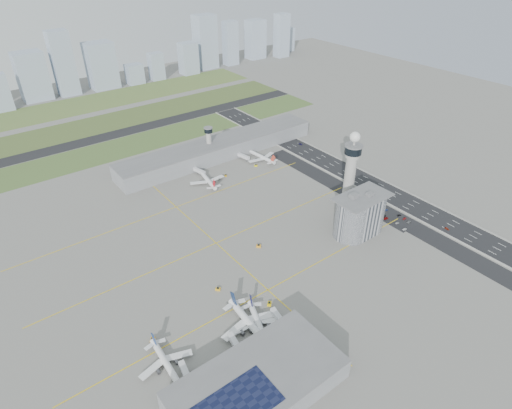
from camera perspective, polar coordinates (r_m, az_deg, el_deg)
ground at (r=310.08m, az=3.93°, el=-5.12°), size 1000.00×1000.00×0.00m
grass_strip_0 at (r=471.54m, az=-16.26°, el=7.63°), size 480.00×50.00×0.08m
grass_strip_1 at (r=537.58m, az=-19.46°, el=10.16°), size 480.00×60.00×0.08m
grass_strip_2 at (r=610.30m, az=-22.12°, el=12.23°), size 480.00×70.00×0.08m
runway at (r=503.80m, az=-17.94°, el=8.97°), size 480.00×22.00×0.10m
highway at (r=383.70m, az=17.09°, el=1.49°), size 28.00×500.00×0.10m
barrier_left at (r=373.34m, az=15.79°, el=0.90°), size 0.60×500.00×1.20m
barrier_right at (r=393.76m, az=18.35°, el=2.18°), size 0.60×500.00×1.20m
landside_road at (r=361.02m, az=15.90°, el=-0.40°), size 18.00×260.00×0.08m
parking_lot at (r=354.04m, az=17.18°, el=-1.35°), size 20.00×44.00×0.10m
taxiway_line_h_0 at (r=273.07m, az=1.60°, el=-11.33°), size 260.00×0.60×0.01m
taxiway_line_h_1 at (r=310.45m, az=-5.35°, el=-5.15°), size 260.00×0.60×0.01m
taxiway_line_h_2 at (r=354.10m, az=-10.60°, el=-0.33°), size 260.00×0.60×0.01m
taxiway_line_v at (r=310.45m, az=-5.35°, el=-5.15°), size 0.60×260.00×0.01m
control_tower at (r=340.51m, az=12.54°, el=4.85°), size 14.00×14.00×64.50m
secondary_tower at (r=420.91m, az=-6.30°, el=8.54°), size 8.60×8.60×31.90m
admin_building at (r=320.76m, az=13.69°, el=-1.30°), size 42.00×24.00×33.50m
terminal_pier at (r=428.58m, az=-4.93°, el=7.47°), size 210.00×32.00×15.80m
near_terminal at (r=222.30m, az=0.19°, el=-22.85°), size 84.00×42.00×13.00m
airplane_near_a at (r=236.54m, az=-11.91°, el=-19.73°), size 31.18×36.14×9.73m
airplane_near_b at (r=247.39m, az=-0.75°, el=-15.29°), size 39.05×44.94×11.88m
airplane_near_c at (r=248.07m, az=0.41°, el=-15.43°), size 40.93×44.11×10.02m
airplane_far_a at (r=382.92m, az=-6.56°, el=3.67°), size 38.52×43.09×10.61m
airplane_far_b at (r=420.46m, az=0.71°, el=6.67°), size 34.84×39.97×10.48m
jet_bridge_near_0 at (r=228.43m, az=-8.71°, el=-22.78°), size 5.39×14.31×5.70m
jet_bridge_near_1 at (r=237.02m, az=-2.05°, el=-19.38°), size 5.39×14.31×5.70m
jet_bridge_near_2 at (r=248.96m, az=3.80°, el=-16.05°), size 5.39×14.31×5.70m
jet_bridge_far_0 at (r=401.42m, az=-8.20°, el=4.59°), size 5.39×14.31×5.70m
jet_bridge_far_1 at (r=424.63m, az=-2.35°, el=6.56°), size 5.39×14.31×5.70m
tug_0 at (r=251.80m, az=-13.62°, el=-17.13°), size 3.98×4.11×1.98m
tug_1 at (r=273.49m, az=-5.10°, el=-11.14°), size 3.61×3.69×1.78m
tug_2 at (r=263.67m, az=1.79°, el=-13.05°), size 3.83×3.82×1.86m
tug_3 at (r=305.14m, az=0.34°, el=-5.52°), size 3.97×3.86×1.91m
tug_4 at (r=393.33m, az=-4.09°, el=3.90°), size 3.06×3.37×1.62m
tug_5 at (r=409.63m, az=-0.01°, el=5.24°), size 3.43×3.30×1.65m
car_lot_0 at (r=340.71m, az=19.22°, el=-3.11°), size 3.83×1.94×1.25m
car_lot_1 at (r=345.73m, az=18.32°, el=-2.37°), size 3.53×1.65×1.12m
car_lot_2 at (r=348.66m, az=16.92°, el=-1.76°), size 4.50×2.27×1.22m
car_lot_3 at (r=350.99m, az=16.64°, el=-1.45°), size 4.49×2.06×1.27m
car_lot_4 at (r=356.07m, az=15.20°, el=-0.68°), size 3.44×1.58×1.14m
car_lot_5 at (r=357.32m, az=14.75°, el=-0.46°), size 4.05×1.99×1.28m
car_lot_6 at (r=349.87m, az=19.72°, el=-2.21°), size 4.30×2.31×1.15m
car_lot_7 at (r=353.10m, az=19.20°, el=-1.76°), size 3.99×1.97×1.11m
car_lot_8 at (r=355.55m, az=18.55°, el=-1.36°), size 3.55×1.88×1.15m
car_lot_9 at (r=359.01m, az=16.96°, el=-0.70°), size 3.60×1.66×1.14m
car_lot_10 at (r=363.54m, az=16.34°, el=-0.12°), size 4.70×2.72×1.23m
car_lot_11 at (r=366.32m, az=15.53°, el=0.29°), size 4.39×1.79×1.27m
car_hw_0 at (r=353.02m, az=24.11°, el=-2.95°), size 1.79×3.69×1.21m
car_hw_1 at (r=403.23m, az=12.65°, el=3.87°), size 1.54×3.71×1.19m
car_hw_2 at (r=456.37m, az=5.94°, el=8.03°), size 2.28×4.39×1.18m
car_hw_4 at (r=492.39m, az=-0.42°, el=10.10°), size 1.52×3.29×1.09m
skyline_bldg_6 at (r=625.58m, az=-30.90°, el=12.70°), size 20.04×16.03×45.20m
skyline_bldg_7 at (r=647.38m, az=-27.67°, el=14.91°), size 35.76×28.61×61.22m
skyline_bldg_8 at (r=647.42m, az=-24.33°, el=16.76°), size 26.33×21.06×83.39m
skyline_bldg_9 at (r=663.51m, az=-19.93°, el=17.03°), size 36.96×29.57×62.11m
skyline_bldg_10 at (r=673.85m, az=-15.87°, el=16.40°), size 23.01×18.41×27.75m
skyline_bldg_11 at (r=685.28m, az=-13.15°, el=17.51°), size 20.22×16.18×38.97m
skyline_bldg_12 at (r=705.77m, az=-9.00°, el=18.70°), size 26.14×20.92×46.89m
skyline_bldg_13 at (r=731.02m, az=-6.78°, el=20.72°), size 32.26×25.81×81.20m
skyline_bldg_14 at (r=749.38m, az=-3.43°, el=20.68°), size 21.59×17.28×68.75m
skyline_bldg_15 at (r=790.29m, az=-0.09°, el=21.16°), size 30.25×24.20×63.40m
skyline_bldg_16 at (r=800.75m, az=3.44°, el=21.56°), size 23.04×18.43×71.56m
skyline_bldg_17 at (r=847.46m, az=4.15°, el=21.11°), size 22.64×18.11×41.06m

